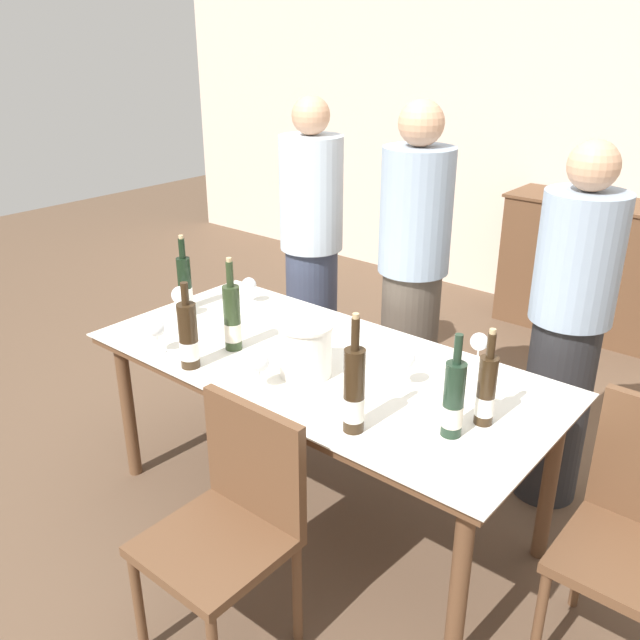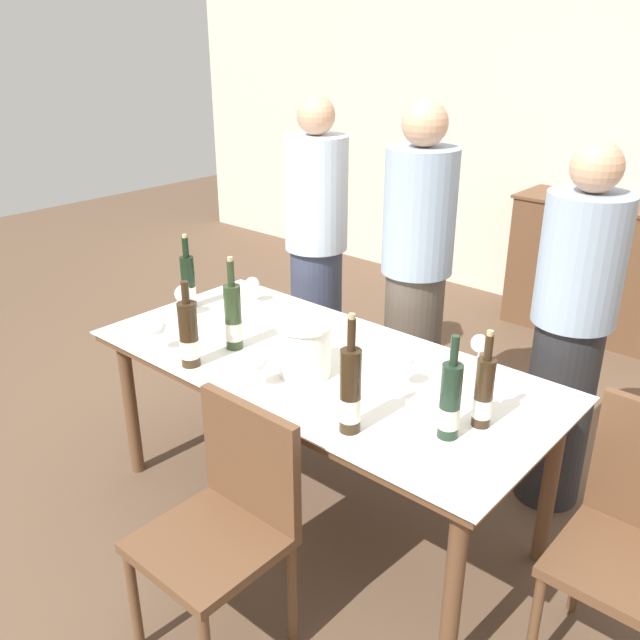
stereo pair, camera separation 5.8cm
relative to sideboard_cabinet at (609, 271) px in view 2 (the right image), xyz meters
The scene contains 21 objects.
ground_plane 2.72m from the sideboard_cabinet, 94.91° to the right, with size 12.00×12.00×0.00m, color brown.
back_wall 1.01m from the sideboard_cabinet, 128.34° to the left, with size 8.00×0.10×2.80m.
sideboard_cabinet is the anchor object (origin of this frame).
dining_table 2.69m from the sideboard_cabinet, 94.91° to the right, with size 1.89×0.89×0.73m.
ice_bucket 2.82m from the sideboard_cabinet, 94.22° to the right, with size 0.21×0.21×0.21m.
wine_bottle_0 3.11m from the sideboard_cabinet, 101.07° to the right, with size 0.08×0.08×0.35m.
wine_bottle_1 2.89m from the sideboard_cabinet, 101.70° to the right, with size 0.07×0.07×0.39m.
wine_bottle_2 3.02m from the sideboard_cabinet, 86.67° to the right, with size 0.07×0.07×0.42m.
wine_bottle_3 2.74m from the sideboard_cabinet, 79.77° to the right, with size 0.06×0.06×0.35m.
wine_bottle_4 2.86m from the sideboard_cabinet, 81.19° to the right, with size 0.07×0.07×0.36m.
wine_bottle_5 2.88m from the sideboard_cabinet, 112.09° to the right, with size 0.07×0.07×0.36m.
wine_glass_0 2.93m from the sideboard_cabinet, 110.34° to the right, with size 0.08×0.08×0.15m.
wine_glass_1 2.66m from the sideboard_cabinet, 86.93° to the right, with size 0.07×0.07×0.15m.
wine_glass_2 2.59m from the sideboard_cabinet, 110.30° to the right, with size 0.07×0.07×0.13m.
wine_glass_3 3.01m from the sideboard_cabinet, 95.01° to the right, with size 0.08×0.08×0.15m.
wine_glass_4 3.15m from the sideboard_cabinet, 104.69° to the right, with size 0.07×0.07×0.14m.
wine_glass_5 2.35m from the sideboard_cabinet, 83.33° to the right, with size 0.07×0.07×0.14m.
chair_near_front 3.35m from the sideboard_cabinet, 90.58° to the right, with size 0.42×0.42×0.86m.
person_host 2.14m from the sideboard_cabinet, 116.27° to the right, with size 0.33×0.33×1.65m.
person_guest_left 1.99m from the sideboard_cabinet, 98.24° to the right, with size 0.33×0.33×1.68m.
person_guest_right 2.00m from the sideboard_cabinet, 76.24° to the right, with size 0.33×0.33×1.58m.
Camera 2 is at (1.58, -1.81, 1.95)m, focal length 38.00 mm.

